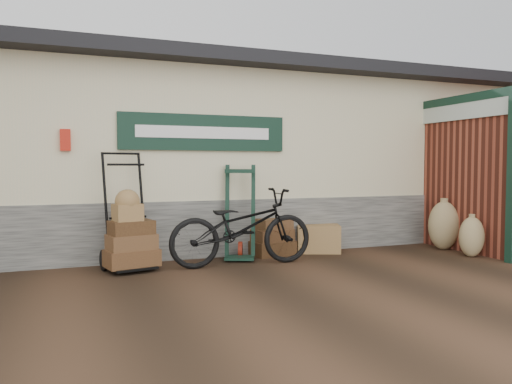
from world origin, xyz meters
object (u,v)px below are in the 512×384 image
Objects in this scene: green_barrow at (240,212)px; bicycle at (242,223)px; wicker_hamper at (318,238)px; porter_trolley at (127,210)px; suitcase_stack at (272,237)px.

green_barrow is 0.68× the size of bicycle.
bicycle reaches higher than wicker_hamper.
porter_trolley reaches higher than green_barrow.
wicker_hamper is (1.43, 0.14, -0.50)m from green_barrow.
suitcase_stack is (0.60, 0.14, -0.43)m from green_barrow.
porter_trolley is 2.38× the size of wicker_hamper.
green_barrow is 0.49m from bicycle.
porter_trolley is 1.63m from bicycle.
wicker_hamper is 1.72m from bicycle.
porter_trolley is 2.39m from suitcase_stack.
porter_trolley is 1.15× the size of green_barrow.
bicycle reaches higher than suitcase_stack.
wicker_hamper is (3.14, 0.26, -0.60)m from porter_trolley.
suitcase_stack reaches higher than wicker_hamper.
wicker_hamper is (0.83, 0.00, -0.07)m from suitcase_stack.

